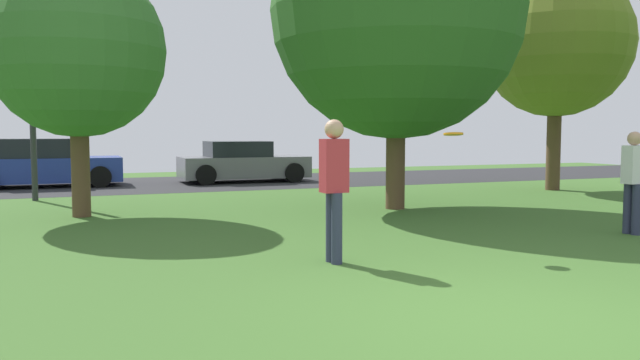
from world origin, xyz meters
name	(u,v)px	position (x,y,z in m)	size (l,w,h in m)	color
ground_plane	(523,321)	(0.00, 0.00, 0.00)	(44.00, 44.00, 0.00)	#3D6628
road_strip	(193,183)	(0.00, 16.00, 0.00)	(44.00, 6.40, 0.01)	#28282B
oak_tree_center	(397,13)	(2.84, 7.59, 4.16)	(5.35, 5.35, 6.84)	brown
maple_tree_near	(556,43)	(9.14, 9.84, 4.14)	(4.16, 4.16, 6.23)	brown
oak_tree_right	(77,50)	(-3.47, 8.72, 3.21)	(3.37, 3.37, 4.91)	brown
person_thrower	(334,183)	(-0.58, 2.89, 1.01)	(0.33, 0.30, 1.81)	#2D334C
person_catcher	(633,178)	(4.77, 3.17, 0.91)	(0.33, 0.30, 1.66)	#2D334C
frisbee_disc	(453,134)	(1.23, 2.98, 1.62)	(0.35, 0.35, 0.05)	orange
parked_car_blue	(44,165)	(-4.42, 16.33, 0.66)	(4.35, 2.10, 1.45)	#233893
parked_car_grey	(242,163)	(1.64, 15.95, 0.62)	(4.15, 2.07, 1.35)	slate
street_lamp_post	(32,107)	(-4.47, 12.20, 2.25)	(0.14, 0.14, 4.50)	#2D2D33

